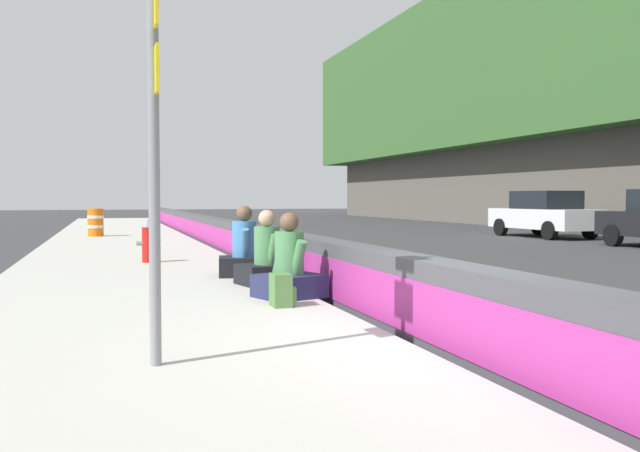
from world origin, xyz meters
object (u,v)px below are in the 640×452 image
Objects in this scene: seated_person_foreground at (289,271)px; backpack at (282,290)px; parked_car_fourth at (544,214)px; seated_person_rear at (244,254)px; fire_hydrant at (148,240)px; construction_barrel at (96,222)px; route_sign_post at (154,98)px; seated_person_middle at (267,261)px.

seated_person_foreground is 0.78m from backpack.
seated_person_foreground is 18.16m from parked_car_fourth.
backpack is (-3.34, 0.20, -0.18)m from seated_person_rear.
seated_person_foreground is at bearing -164.83° from fire_hydrant.
seated_person_rear reaches higher than construction_barrel.
seated_person_foreground reaches higher than backpack.
fire_hydrant is at bearing 15.17° from seated_person_foreground.
seated_person_rear is at bearing -168.78° from construction_barrel.
backpack is at bearing 134.94° from parked_car_fourth.
route_sign_post is 21.84m from parked_car_fourth.
construction_barrel is 16.05m from parked_car_fourth.
parked_car_fourth is (9.97, -13.14, 0.35)m from seated_person_rear.
route_sign_post is 19.03m from construction_barrel.
seated_person_foreground is at bearing 134.00° from parked_car_fourth.
route_sign_post is 4.13m from seated_person_foreground.
seated_person_foreground is at bearing -21.89° from backpack.
route_sign_post is 3.17× the size of seated_person_middle.
parked_car_fourth reaches higher than backpack.
seated_person_rear is at bearing 1.86° from seated_person_foreground.
construction_barrel is at bearing 8.31° from backpack.
seated_person_foreground is 0.95× the size of seated_person_rear.
fire_hydrant is at bearing 11.06° from backpack.
fire_hydrant is at bearing 115.80° from parked_car_fourth.
seated_person_rear is (-2.93, -1.42, -0.08)m from fire_hydrant.
backpack is at bearing 176.61° from seated_person_rear.
seated_person_foreground reaches higher than fire_hydrant.
fire_hydrant is 6.40m from backpack.
backpack is (-6.27, -1.23, -0.25)m from fire_hydrant.
seated_person_rear is at bearing -154.08° from fire_hydrant.
construction_barrel is (13.10, 2.60, 0.11)m from seated_person_rear.
seated_person_rear is 16.50m from parked_car_fourth.
parked_car_fourth is at bearing -46.00° from seated_person_foreground.
seated_person_rear is at bearing -3.39° from backpack.
fire_hydrant is 16.18m from parked_car_fourth.
parked_car_fourth is (11.20, -13.04, 0.37)m from seated_person_middle.
seated_person_rear reaches higher than backpack.
seated_person_foreground is 0.25× the size of parked_car_fourth.
seated_person_foreground is 1.41m from seated_person_middle.
seated_person_rear reaches higher than seated_person_foreground.
fire_hydrant is 4.43m from seated_person_middle.
seated_person_foreground is (-5.57, -1.51, -0.10)m from fire_hydrant.
route_sign_post is 0.79× the size of parked_car_fourth.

